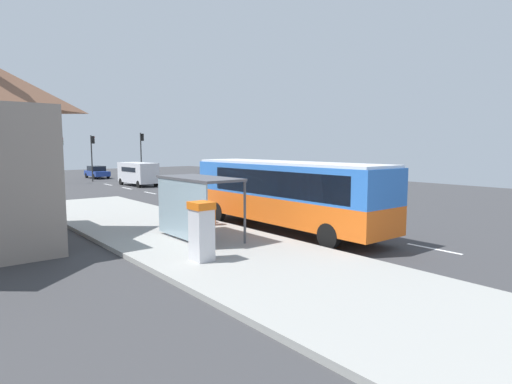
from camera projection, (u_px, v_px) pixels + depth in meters
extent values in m
cube|color=#38383A|center=(176.00, 199.00, 31.25)|extent=(56.00, 92.00, 0.04)
cube|color=#999993|center=(177.00, 236.00, 17.97)|extent=(6.20, 30.00, 0.18)
cube|color=silver|center=(434.00, 249.00, 15.98)|extent=(0.16, 2.20, 0.01)
cube|color=silver|center=(333.00, 229.00, 19.84)|extent=(0.16, 2.20, 0.01)
cube|color=silver|center=(265.00, 216.00, 23.69)|extent=(0.16, 2.20, 0.01)
cube|color=silver|center=(216.00, 206.00, 27.55)|extent=(0.16, 2.20, 0.01)
cube|color=silver|center=(179.00, 199.00, 31.41)|extent=(0.16, 2.20, 0.01)
cube|color=silver|center=(150.00, 193.00, 35.26)|extent=(0.16, 2.20, 0.01)
cube|color=silver|center=(127.00, 188.00, 39.12)|extent=(0.16, 2.20, 0.01)
cube|color=silver|center=(108.00, 185.00, 42.98)|extent=(0.16, 2.20, 0.01)
cube|color=orange|center=(285.00, 207.00, 19.47)|extent=(2.56, 11.01, 1.15)
cube|color=blue|center=(285.00, 180.00, 19.33)|extent=(2.56, 11.01, 1.45)
cube|color=silver|center=(285.00, 163.00, 19.24)|extent=(2.43, 10.79, 0.12)
cube|color=black|center=(219.00, 175.00, 23.56)|extent=(2.30, 0.13, 1.22)
cube|color=black|center=(272.00, 183.00, 18.20)|extent=(0.12, 8.58, 1.10)
cylinder|color=black|center=(218.00, 212.00, 21.85)|extent=(0.29, 1.00, 1.00)
cylinder|color=black|center=(252.00, 208.00, 23.26)|extent=(0.29, 1.00, 1.00)
cylinder|color=black|center=(329.00, 236.00, 15.96)|extent=(0.29, 1.00, 1.00)
cylinder|color=black|center=(365.00, 229.00, 17.37)|extent=(0.29, 1.00, 1.00)
cube|color=silver|center=(138.00, 173.00, 41.68)|extent=(2.20, 5.27, 1.96)
cube|color=black|center=(138.00, 169.00, 41.64)|extent=(2.16, 3.20, 0.44)
cylinder|color=black|center=(156.00, 183.00, 40.88)|extent=(0.25, 0.69, 0.68)
cylinder|color=black|center=(139.00, 184.00, 39.70)|extent=(0.25, 0.69, 0.68)
cylinder|color=black|center=(138.00, 181.00, 43.87)|extent=(0.25, 0.69, 0.68)
cylinder|color=black|center=(121.00, 182.00, 42.69)|extent=(0.25, 0.69, 0.68)
cube|color=navy|center=(97.00, 173.00, 51.47)|extent=(1.81, 4.41, 0.60)
cube|color=black|center=(96.00, 168.00, 51.56)|extent=(1.59, 2.38, 0.60)
cylinder|color=black|center=(108.00, 176.00, 50.86)|extent=(0.20, 0.64, 0.64)
cylinder|color=black|center=(94.00, 177.00, 49.83)|extent=(0.20, 0.64, 0.64)
cylinder|color=black|center=(100.00, 175.00, 53.18)|extent=(0.20, 0.64, 0.64)
cylinder|color=black|center=(87.00, 175.00, 52.15)|extent=(0.20, 0.64, 0.64)
cube|color=silver|center=(202.00, 235.00, 13.65)|extent=(0.60, 0.70, 1.70)
cube|color=orange|center=(201.00, 205.00, 13.55)|extent=(0.66, 0.76, 0.24)
cube|color=black|center=(210.00, 226.00, 13.82)|extent=(0.03, 0.36, 0.44)
cylinder|color=orange|center=(210.00, 215.00, 19.90)|extent=(0.52, 0.52, 0.95)
cylinder|color=red|center=(202.00, 213.00, 20.44)|extent=(0.52, 0.52, 0.95)
cylinder|color=yellow|center=(195.00, 211.00, 20.98)|extent=(0.52, 0.52, 0.95)
cylinder|color=blue|center=(188.00, 210.00, 21.52)|extent=(0.52, 0.52, 0.95)
cylinder|color=#2D2D2D|center=(141.00, 157.00, 48.47)|extent=(0.14, 0.14, 5.48)
cube|color=black|center=(142.00, 137.00, 48.36)|extent=(0.24, 0.28, 0.84)
sphere|color=#360606|center=(143.00, 135.00, 48.41)|extent=(0.16, 0.16, 0.16)
sphere|color=#3C2C03|center=(143.00, 137.00, 48.44)|extent=(0.16, 0.16, 0.16)
sphere|color=green|center=(143.00, 140.00, 48.47)|extent=(0.16, 0.16, 0.16)
cylinder|color=#2D2D2D|center=(60.00, 160.00, 43.72)|extent=(0.14, 0.14, 4.95)
cube|color=black|center=(61.00, 141.00, 43.64)|extent=(0.24, 0.28, 0.84)
sphere|color=red|center=(63.00, 139.00, 43.69)|extent=(0.16, 0.16, 0.16)
sphere|color=#3C2C03|center=(63.00, 141.00, 43.72)|extent=(0.16, 0.16, 0.16)
sphere|color=black|center=(63.00, 144.00, 43.75)|extent=(0.16, 0.16, 0.16)
cylinder|color=#2D2D2D|center=(92.00, 159.00, 46.52)|extent=(0.14, 0.14, 5.15)
cube|color=black|center=(93.00, 140.00, 46.44)|extent=(0.24, 0.28, 0.84)
sphere|color=red|center=(94.00, 137.00, 46.48)|extent=(0.16, 0.16, 0.16)
sphere|color=#3C2C03|center=(94.00, 140.00, 46.51)|extent=(0.16, 0.16, 0.16)
sphere|color=black|center=(94.00, 142.00, 46.54)|extent=(0.16, 0.16, 0.16)
cube|color=#4C4C51|center=(199.00, 178.00, 16.81)|extent=(1.80, 4.00, 0.10)
cube|color=#8CA5B2|center=(181.00, 210.00, 16.41)|extent=(0.06, 3.80, 2.30)
cylinder|color=#4C4C51|center=(245.00, 212.00, 16.02)|extent=(0.10, 0.10, 2.44)
cylinder|color=#4C4C51|center=(194.00, 202.00, 18.95)|extent=(0.10, 0.10, 2.44)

